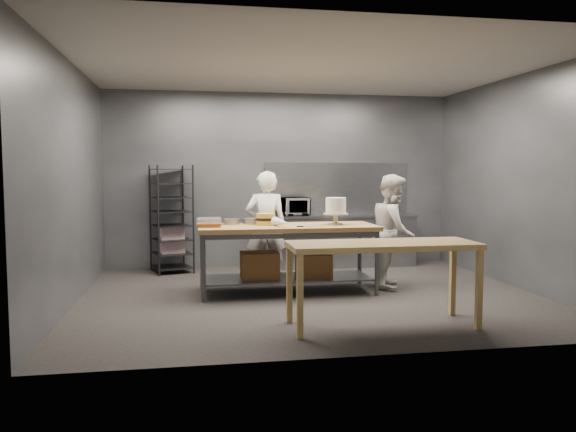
{
  "coord_description": "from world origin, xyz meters",
  "views": [
    {
      "loc": [
        -1.55,
        -7.21,
        1.65
      ],
      "look_at": [
        -0.28,
        0.18,
        1.05
      ],
      "focal_mm": 35.0,
      "sensor_mm": 36.0,
      "label": 1
    }
  ],
  "objects_px": {
    "chef_behind": "(266,227)",
    "frosted_cake_stand": "(336,207)",
    "microwave": "(293,206)",
    "chef_right": "(393,231)",
    "near_counter": "(383,250)",
    "layer_cake": "(265,219)",
    "work_table": "(286,251)",
    "speed_rack": "(171,220)"
  },
  "relations": [
    {
      "from": "near_counter",
      "to": "chef_right",
      "type": "height_order",
      "value": "chef_right"
    },
    {
      "from": "near_counter",
      "to": "speed_rack",
      "type": "distance_m",
      "value": 4.35
    },
    {
      "from": "microwave",
      "to": "frosted_cake_stand",
      "type": "height_order",
      "value": "frosted_cake_stand"
    },
    {
      "from": "near_counter",
      "to": "frosted_cake_stand",
      "type": "xyz_separation_m",
      "value": [
        -0.05,
        1.79,
        0.34
      ]
    },
    {
      "from": "microwave",
      "to": "layer_cake",
      "type": "distance_m",
      "value": 2.0
    },
    {
      "from": "microwave",
      "to": "frosted_cake_stand",
      "type": "xyz_separation_m",
      "value": [
        0.23,
        -1.97,
        0.11
      ]
    },
    {
      "from": "chef_behind",
      "to": "frosted_cake_stand",
      "type": "xyz_separation_m",
      "value": [
        0.86,
        -0.73,
        0.33
      ]
    },
    {
      "from": "near_counter",
      "to": "microwave",
      "type": "height_order",
      "value": "microwave"
    },
    {
      "from": "chef_behind",
      "to": "layer_cake",
      "type": "distance_m",
      "value": 0.65
    },
    {
      "from": "frosted_cake_stand",
      "to": "work_table",
      "type": "bearing_deg",
      "value": 178.07
    },
    {
      "from": "microwave",
      "to": "chef_right",
      "type": "bearing_deg",
      "value": -58.48
    },
    {
      "from": "work_table",
      "to": "chef_behind",
      "type": "relative_size",
      "value": 1.45
    },
    {
      "from": "speed_rack",
      "to": "work_table",
      "type": "bearing_deg",
      "value": -49.83
    },
    {
      "from": "layer_cake",
      "to": "work_table",
      "type": "bearing_deg",
      "value": -18.6
    },
    {
      "from": "work_table",
      "to": "layer_cake",
      "type": "relative_size",
      "value": 9.52
    },
    {
      "from": "speed_rack",
      "to": "chef_right",
      "type": "distance_m",
      "value": 3.61
    },
    {
      "from": "work_table",
      "to": "microwave",
      "type": "xyz_separation_m",
      "value": [
        0.46,
        1.95,
        0.48
      ]
    },
    {
      "from": "chef_right",
      "to": "layer_cake",
      "type": "bearing_deg",
      "value": 113.76
    },
    {
      "from": "work_table",
      "to": "chef_right",
      "type": "bearing_deg",
      "value": 4.47
    },
    {
      "from": "frosted_cake_stand",
      "to": "layer_cake",
      "type": "xyz_separation_m",
      "value": [
        -0.95,
        0.11,
        -0.16
      ]
    },
    {
      "from": "work_table",
      "to": "chef_behind",
      "type": "distance_m",
      "value": 0.77
    },
    {
      "from": "speed_rack",
      "to": "frosted_cake_stand",
      "type": "relative_size",
      "value": 4.73
    },
    {
      "from": "work_table",
      "to": "speed_rack",
      "type": "height_order",
      "value": "speed_rack"
    },
    {
      "from": "work_table",
      "to": "layer_cake",
      "type": "xyz_separation_m",
      "value": [
        -0.26,
        0.09,
        0.43
      ]
    },
    {
      "from": "microwave",
      "to": "frosted_cake_stand",
      "type": "relative_size",
      "value": 1.46
    },
    {
      "from": "microwave",
      "to": "chef_behind",
      "type": "bearing_deg",
      "value": -116.98
    },
    {
      "from": "chef_right",
      "to": "microwave",
      "type": "xyz_separation_m",
      "value": [
        -1.12,
        1.82,
        0.25
      ]
    },
    {
      "from": "near_counter",
      "to": "layer_cake",
      "type": "xyz_separation_m",
      "value": [
        -1.0,
        1.9,
        0.19
      ]
    },
    {
      "from": "speed_rack",
      "to": "frosted_cake_stand",
      "type": "bearing_deg",
      "value": -39.81
    },
    {
      "from": "frosted_cake_stand",
      "to": "layer_cake",
      "type": "height_order",
      "value": "frosted_cake_stand"
    },
    {
      "from": "speed_rack",
      "to": "microwave",
      "type": "relative_size",
      "value": 3.23
    },
    {
      "from": "frosted_cake_stand",
      "to": "layer_cake",
      "type": "bearing_deg",
      "value": 173.34
    },
    {
      "from": "work_table",
      "to": "chef_right",
      "type": "relative_size",
      "value": 1.5
    },
    {
      "from": "speed_rack",
      "to": "frosted_cake_stand",
      "type": "xyz_separation_m",
      "value": [
        2.27,
        -1.89,
        0.3
      ]
    },
    {
      "from": "chef_right",
      "to": "microwave",
      "type": "distance_m",
      "value": 2.15
    },
    {
      "from": "microwave",
      "to": "layer_cake",
      "type": "bearing_deg",
      "value": -111.2
    },
    {
      "from": "chef_behind",
      "to": "layer_cake",
      "type": "height_order",
      "value": "chef_behind"
    },
    {
      "from": "layer_cake",
      "to": "frosted_cake_stand",
      "type": "bearing_deg",
      "value": -6.66
    },
    {
      "from": "frosted_cake_stand",
      "to": "layer_cake",
      "type": "distance_m",
      "value": 0.97
    },
    {
      "from": "chef_behind",
      "to": "microwave",
      "type": "distance_m",
      "value": 1.41
    },
    {
      "from": "speed_rack",
      "to": "frosted_cake_stand",
      "type": "height_order",
      "value": "speed_rack"
    },
    {
      "from": "frosted_cake_stand",
      "to": "microwave",
      "type": "bearing_deg",
      "value": 96.73
    }
  ]
}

